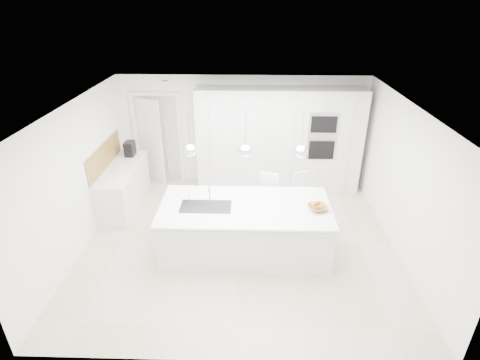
{
  "coord_description": "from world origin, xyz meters",
  "views": [
    {
      "loc": [
        0.17,
        -5.61,
        4.06
      ],
      "look_at": [
        0.0,
        0.3,
        1.1
      ],
      "focal_mm": 28.0,
      "sensor_mm": 36.0,
      "label": 1
    }
  ],
  "objects_px": {
    "island_base": "(245,231)",
    "bar_stool_right": "(300,199)",
    "fruit_bowl": "(318,208)",
    "bar_stool_left": "(269,203)",
    "espresso_machine": "(130,149)"
  },
  "relations": [
    {
      "from": "espresso_machine",
      "to": "bar_stool_right",
      "type": "distance_m",
      "value": 3.8
    },
    {
      "from": "fruit_bowl",
      "to": "espresso_machine",
      "type": "relative_size",
      "value": 1.01
    },
    {
      "from": "island_base",
      "to": "bar_stool_right",
      "type": "relative_size",
      "value": 2.78
    },
    {
      "from": "island_base",
      "to": "espresso_machine",
      "type": "xyz_separation_m",
      "value": [
        -2.53,
        2.14,
        0.62
      ]
    },
    {
      "from": "espresso_machine",
      "to": "bar_stool_left",
      "type": "distance_m",
      "value": 3.31
    },
    {
      "from": "island_base",
      "to": "bar_stool_right",
      "type": "height_order",
      "value": "bar_stool_right"
    },
    {
      "from": "fruit_bowl",
      "to": "bar_stool_left",
      "type": "distance_m",
      "value": 1.18
    },
    {
      "from": "island_base",
      "to": "bar_stool_right",
      "type": "xyz_separation_m",
      "value": [
        1.06,
        1.02,
        0.07
      ]
    },
    {
      "from": "fruit_bowl",
      "to": "bar_stool_left",
      "type": "xyz_separation_m",
      "value": [
        -0.74,
        0.83,
        -0.4
      ]
    },
    {
      "from": "island_base",
      "to": "fruit_bowl",
      "type": "xyz_separation_m",
      "value": [
        1.19,
        -0.05,
        0.51
      ]
    },
    {
      "from": "island_base",
      "to": "espresso_machine",
      "type": "bearing_deg",
      "value": 139.8
    },
    {
      "from": "espresso_machine",
      "to": "bar_stool_left",
      "type": "height_order",
      "value": "espresso_machine"
    },
    {
      "from": "fruit_bowl",
      "to": "bar_stool_right",
      "type": "xyz_separation_m",
      "value": [
        -0.13,
        1.07,
        -0.44
      ]
    },
    {
      "from": "espresso_machine",
      "to": "fruit_bowl",
      "type": "bearing_deg",
      "value": -29.98
    },
    {
      "from": "bar_stool_right",
      "to": "bar_stool_left",
      "type": "bearing_deg",
      "value": 176.78
    }
  ]
}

